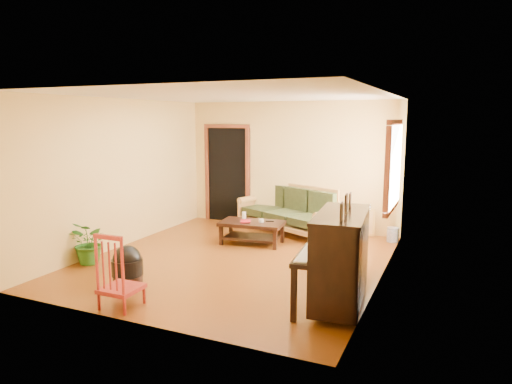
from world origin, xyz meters
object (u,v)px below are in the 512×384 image
at_px(potted_plant, 90,242).
at_px(ceramic_crock, 393,235).
at_px(coffee_table, 252,233).
at_px(footstool, 127,270).
at_px(armchair, 343,248).
at_px(piano, 340,261).
at_px(red_chair, 120,270).
at_px(sofa, 287,209).

bearing_deg(potted_plant, ceramic_crock, 38.09).
bearing_deg(ceramic_crock, coffee_table, -153.11).
bearing_deg(potted_plant, footstool, -23.09).
bearing_deg(ceramic_crock, footstool, -129.26).
distance_m(coffee_table, ceramic_crock, 2.61).
bearing_deg(coffee_table, ceramic_crock, 26.89).
relative_size(armchair, ceramic_crock, 3.08).
xyz_separation_m(piano, footstool, (-2.85, -0.41, -0.38)).
height_order(piano, ceramic_crock, piano).
height_order(red_chair, potted_plant, red_chair).
xyz_separation_m(armchair, red_chair, (-2.17, -2.20, 0.06)).
distance_m(footstool, red_chair, 0.83).
height_order(piano, potted_plant, piano).
bearing_deg(armchair, footstool, -157.99).
height_order(coffee_table, red_chair, red_chair).
relative_size(coffee_table, armchair, 1.38).
bearing_deg(footstool, piano, 8.24).
relative_size(coffee_table, piano, 0.86).
relative_size(coffee_table, footstool, 2.67).
relative_size(piano, ceramic_crock, 4.94).
relative_size(ceramic_crock, potted_plant, 0.39).
height_order(coffee_table, potted_plant, potted_plant).
distance_m(footstool, potted_plant, 1.21).
xyz_separation_m(ceramic_crock, potted_plant, (-4.15, -3.26, 0.21)).
xyz_separation_m(armchair, potted_plant, (-3.72, -1.08, -0.07)).
distance_m(armchair, piano, 1.18).
height_order(coffee_table, piano, piano).
height_order(coffee_table, footstool, coffee_table).
bearing_deg(armchair, sofa, 119.32).
bearing_deg(footstool, ceramic_crock, 50.74).
height_order(ceramic_crock, potted_plant, potted_plant).
height_order(sofa, footstool, sofa).
bearing_deg(armchair, piano, -86.87).
bearing_deg(sofa, footstool, -81.77).
bearing_deg(coffee_table, footstool, -105.84).
relative_size(sofa, red_chair, 2.32).
height_order(piano, red_chair, piano).
relative_size(armchair, potted_plant, 1.19).
xyz_separation_m(sofa, red_chair, (-0.56, -4.26, 0.00)).
relative_size(piano, red_chair, 1.41).
xyz_separation_m(red_chair, potted_plant, (-1.55, 1.12, -0.12)).
height_order(coffee_table, armchair, armchair).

